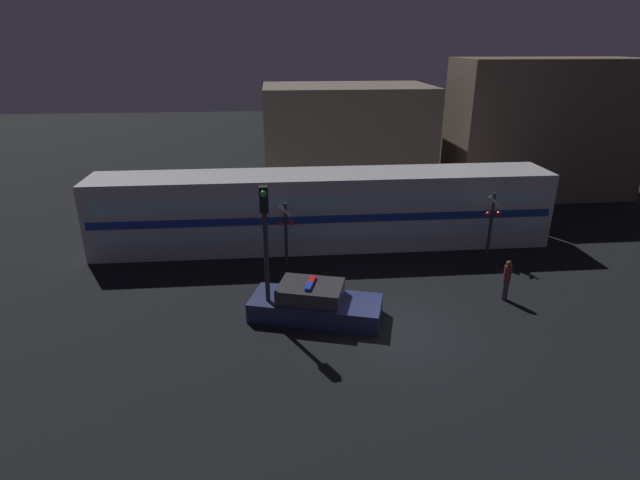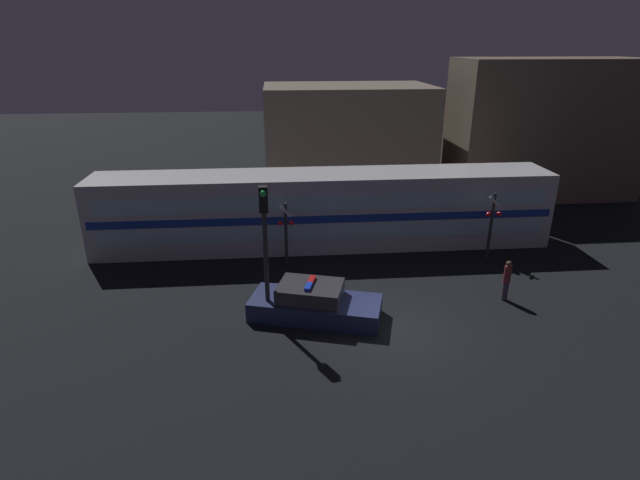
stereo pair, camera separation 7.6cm
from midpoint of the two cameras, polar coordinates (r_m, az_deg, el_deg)
The scene contains 9 objects.
ground_plane at distance 18.19m, azimuth 8.95°, elevation -10.09°, with size 120.00×120.00×0.00m, color black.
train at distance 24.52m, azimuth 0.48°, elevation 3.49°, with size 22.08×2.88×3.65m.
police_car at distance 18.48m, azimuth -0.55°, elevation -7.32°, with size 5.10×3.14×1.43m.
pedestrian at distance 20.82m, azimuth 20.64°, elevation -4.31°, with size 0.28×0.28×1.67m.
crossing_signal_near at distance 24.18m, azimuth 19.11°, elevation 1.90°, with size 0.72×0.32×3.18m.
crossing_signal_far at distance 22.35m, azimuth -3.82°, elevation 1.11°, with size 0.72×0.32×2.91m.
traffic_light_corner at distance 17.35m, azimuth -6.17°, elevation 0.27°, with size 0.30×0.46×5.03m.
building_left at distance 33.32m, azimuth 3.14°, elevation 11.31°, with size 10.54×6.55×6.95m.
building_center at distance 35.69m, azimuth 24.18°, elevation 11.51°, with size 11.46×4.89×8.58m.
Camera 2 is at (-4.09, -14.93, 9.53)m, focal length 28.00 mm.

